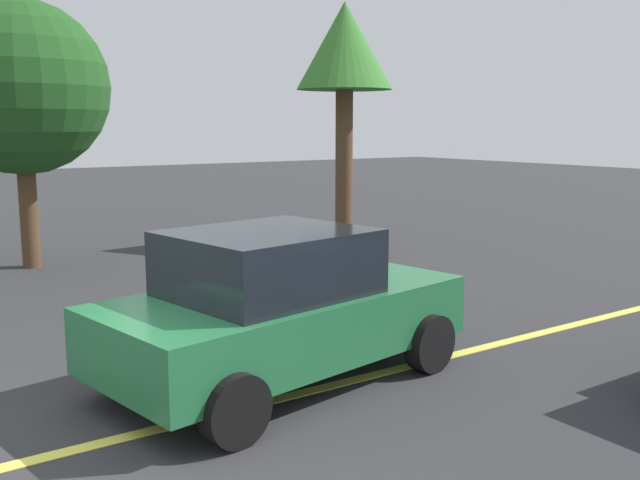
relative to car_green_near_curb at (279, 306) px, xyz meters
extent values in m
plane|color=#2D2D30|center=(-2.27, -0.43, -0.81)|extent=(80.00, 80.00, 0.00)
cube|color=#E0D14C|center=(0.73, -0.43, -0.81)|extent=(28.00, 0.16, 0.01)
cube|color=#236B3D|center=(0.05, 0.01, -0.17)|extent=(4.14, 2.43, 0.65)
cube|color=black|center=(-0.14, -0.02, 0.48)|extent=(2.11, 1.87, 0.65)
cylinder|color=black|center=(1.21, 1.12, -0.49)|extent=(0.67, 0.32, 0.64)
cylinder|color=black|center=(1.51, -0.66, -0.49)|extent=(0.67, 0.32, 0.64)
cylinder|color=black|center=(-1.40, 0.68, -0.49)|extent=(0.67, 0.32, 0.64)
cylinder|color=black|center=(-1.10, -1.10, -0.49)|extent=(0.67, 0.32, 0.64)
cylinder|color=#513823|center=(-0.71, 7.89, 0.42)|extent=(0.33, 0.33, 2.47)
sphere|color=#1E4C1C|center=(-0.71, 7.89, 2.54)|extent=(3.19, 3.19, 3.19)
cylinder|color=#513823|center=(5.70, 6.62, 0.90)|extent=(0.38, 0.38, 3.43)
cone|color=#387A2D|center=(5.70, 6.62, 3.55)|extent=(2.09, 2.09, 1.86)
camera|label=1|loc=(-3.70, -6.15, 1.85)|focal=40.04mm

